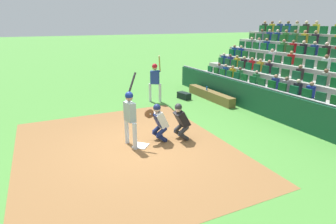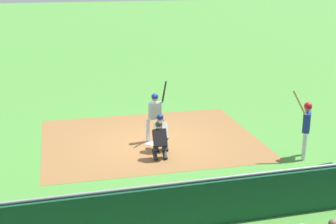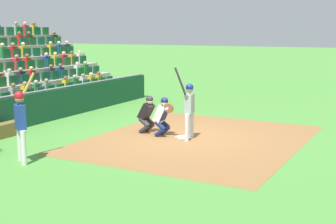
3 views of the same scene
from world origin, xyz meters
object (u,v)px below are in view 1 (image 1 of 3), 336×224
(home_plate_umpire, at_px, (181,120))
(water_bottle_on_bench, at_px, (207,88))
(dugout_bench, at_px, (210,95))
(equipment_duffel_bag, at_px, (184,96))
(catcher_crouching, at_px, (159,120))
(on_deck_batter, at_px, (155,78))
(home_plate_marker, at_px, (141,146))
(batter_at_plate, at_px, (130,113))

(home_plate_umpire, bearing_deg, water_bottle_on_bench, -43.26)
(dugout_bench, xyz_separation_m, equipment_duffel_bag, (0.67, 1.13, -0.06))
(catcher_crouching, bearing_deg, equipment_duffel_bag, -38.66)
(catcher_crouching, bearing_deg, dugout_bench, -51.94)
(catcher_crouching, distance_m, on_deck_batter, 4.72)
(home_plate_marker, height_order, on_deck_batter, on_deck_batter)
(home_plate_umpire, relative_size, equipment_duffel_bag, 1.76)
(catcher_crouching, distance_m, water_bottle_on_bench, 5.73)
(home_plate_umpire, height_order, water_bottle_on_bench, home_plate_umpire)
(catcher_crouching, xyz_separation_m, equipment_duffel_bag, (4.16, -3.33, -0.55))
(home_plate_umpire, distance_m, water_bottle_on_bench, 5.38)
(catcher_crouching, bearing_deg, batter_at_plate, 87.55)
(catcher_crouching, xyz_separation_m, home_plate_umpire, (-0.22, -0.69, -0.03))
(batter_at_plate, bearing_deg, on_deck_batter, -32.65)
(home_plate_marker, xyz_separation_m, catcher_crouching, (0.12, -0.68, 0.70))
(catcher_crouching, height_order, dugout_bench, catcher_crouching)
(batter_at_plate, height_order, on_deck_batter, on_deck_batter)
(home_plate_marker, bearing_deg, dugout_bench, -54.92)
(home_plate_umpire, distance_m, dugout_bench, 5.31)
(water_bottle_on_bench, relative_size, on_deck_batter, 0.09)
(catcher_crouching, height_order, water_bottle_on_bench, catcher_crouching)
(home_plate_marker, relative_size, dugout_bench, 0.13)
(water_bottle_on_bench, height_order, equipment_duffel_bag, water_bottle_on_bench)
(dugout_bench, bearing_deg, batter_at_plate, 122.61)
(catcher_crouching, height_order, equipment_duffel_bag, catcher_crouching)
(home_plate_umpire, bearing_deg, on_deck_batter, -13.86)
(catcher_crouching, relative_size, equipment_duffel_bag, 1.79)
(catcher_crouching, distance_m, equipment_duffel_bag, 5.36)
(equipment_duffel_bag, bearing_deg, dugout_bench, -131.51)
(catcher_crouching, relative_size, on_deck_batter, 0.56)
(catcher_crouching, distance_m, dugout_bench, 5.68)
(batter_at_plate, relative_size, home_plate_umpire, 1.79)
(home_plate_umpire, xyz_separation_m, equipment_duffel_bag, (4.38, -2.64, -0.53))
(catcher_crouching, relative_size, dugout_bench, 0.37)
(dugout_bench, height_order, equipment_duffel_bag, dugout_bench)
(home_plate_marker, bearing_deg, water_bottle_on_bench, -52.96)
(equipment_duffel_bag, bearing_deg, home_plate_umpire, 138.03)
(equipment_duffel_bag, xyz_separation_m, on_deck_batter, (0.17, 1.52, 1.00))
(water_bottle_on_bench, bearing_deg, equipment_duffel_bag, 66.29)
(equipment_duffel_bag, bearing_deg, on_deck_batter, 72.71)
(dugout_bench, relative_size, water_bottle_on_bench, 17.02)
(home_plate_umpire, bearing_deg, dugout_bench, -45.45)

